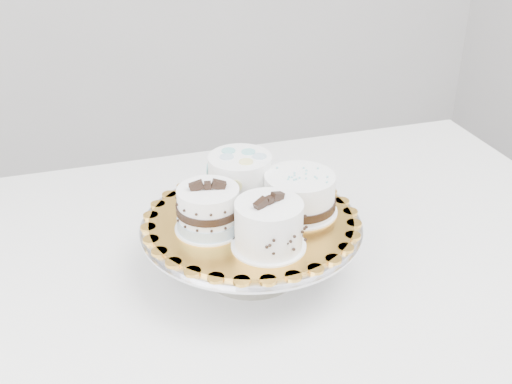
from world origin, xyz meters
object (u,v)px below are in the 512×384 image
object	(u,v)px
cake_stand	(251,237)
cake_banded	(209,210)
cake_swirl	(269,226)
cake_dots	(240,177)
cake_board	(251,220)
table	(267,280)
cake_ribbon	(300,195)

from	to	relation	value
cake_stand	cake_banded	bearing A→B (deg)	-176.90
cake_swirl	cake_dots	size ratio (longest dim) A/B	1.01
cake_board	cake_dots	distance (m)	0.08
table	cake_swirl	world-z (taller)	cake_swirl
cake_board	cake_swirl	xyz separation A→B (m)	(-0.00, -0.08, 0.04)
cake_stand	cake_dots	size ratio (longest dim) A/B	2.79
cake_stand	cake_banded	xyz separation A→B (m)	(-0.07, -0.00, 0.07)
cake_dots	cake_board	bearing A→B (deg)	-92.84
cake_ribbon	cake_stand	bearing A→B (deg)	-160.43
cake_swirl	cake_dots	world-z (taller)	cake_swirl
cake_banded	cake_swirl	bearing A→B (deg)	-35.99
cake_banded	cake_dots	bearing A→B (deg)	57.62
table	cake_dots	bearing A→B (deg)	162.75
cake_swirl	cake_banded	world-z (taller)	cake_swirl
cake_swirl	cake_dots	bearing A→B (deg)	65.11
cake_dots	cake_ribbon	world-z (taller)	cake_dots
cake_banded	cake_dots	size ratio (longest dim) A/B	0.91
table	cake_stand	distance (m)	0.16
cake_banded	cake_ribbon	xyz separation A→B (m)	(0.15, -0.00, -0.00)
cake_stand	cake_swirl	bearing A→B (deg)	-93.32
cake_ribbon	cake_board	bearing A→B (deg)	-160.43
table	cake_stand	xyz separation A→B (m)	(-0.05, -0.05, 0.14)
table	cake_banded	world-z (taller)	cake_banded
cake_banded	cake_stand	bearing A→B (deg)	17.48
table	cake_swirl	bearing A→B (deg)	-107.95
cake_swirl	cake_banded	size ratio (longest dim) A/B	1.11
table	cake_swirl	size ratio (longest dim) A/B	10.27
table	cake_dots	size ratio (longest dim) A/B	10.40
cake_stand	cake_board	xyz separation A→B (m)	(-0.00, -0.00, 0.03)
cake_board	cake_banded	world-z (taller)	cake_banded
cake_board	cake_banded	size ratio (longest dim) A/B	2.82
table	cake_board	distance (m)	0.19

